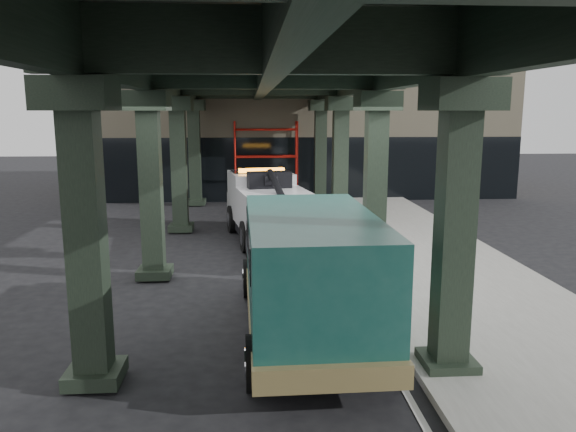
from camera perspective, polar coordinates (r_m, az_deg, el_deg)
name	(u,v)px	position (r m, az deg, el deg)	size (l,w,h in m)	color
ground	(284,300)	(13.69, -0.40, -8.53)	(90.00, 90.00, 0.00)	black
sidewalk	(439,270)	(16.42, 15.11, -5.36)	(5.00, 40.00, 0.15)	gray
lane_stripe	(341,275)	(15.77, 5.37, -5.95)	(0.12, 38.00, 0.01)	silver
viaduct	(264,73)	(14.94, -2.48, 14.33)	(7.40, 32.00, 6.40)	black
building	(298,119)	(33.03, 0.97, 9.79)	(22.00, 10.00, 8.00)	#C6B793
scaffolding	(266,160)	(27.67, -2.25, 5.69)	(3.08, 0.88, 4.00)	red
tow_truck	(271,208)	(19.03, -1.70, 0.82)	(3.38, 8.05, 2.57)	black
towed_van	(309,271)	(11.08, 2.13, -5.61)	(2.69, 6.46, 2.60)	#13463E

